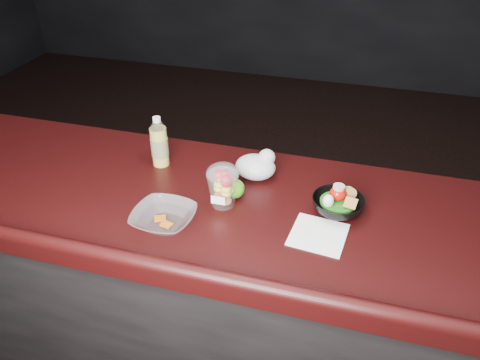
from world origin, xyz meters
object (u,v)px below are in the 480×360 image
snack_bowl (337,204)px  takeout_bowl (164,218)px  fruit_cup (223,185)px  green_apple (234,189)px  lemonade_bottle (159,145)px

snack_bowl → takeout_bowl: snack_bowl is taller
fruit_cup → snack_bowl: size_ratio=0.75×
fruit_cup → takeout_bowl: bearing=-134.7°
green_apple → snack_bowl: bearing=2.0°
fruit_cup → takeout_bowl: size_ratio=0.75×
lemonade_bottle → snack_bowl: (0.66, -0.11, -0.05)m
lemonade_bottle → fruit_cup: size_ratio=1.28×
green_apple → takeout_bowl: (-0.17, -0.20, -0.01)m
green_apple → snack_bowl: 0.34m
takeout_bowl → green_apple: bearing=49.6°
green_apple → lemonade_bottle: bearing=158.5°
green_apple → takeout_bowl: 0.26m
lemonade_bottle → green_apple: lemonade_bottle is taller
fruit_cup → takeout_bowl: 0.21m
fruit_cup → lemonade_bottle: bearing=149.3°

